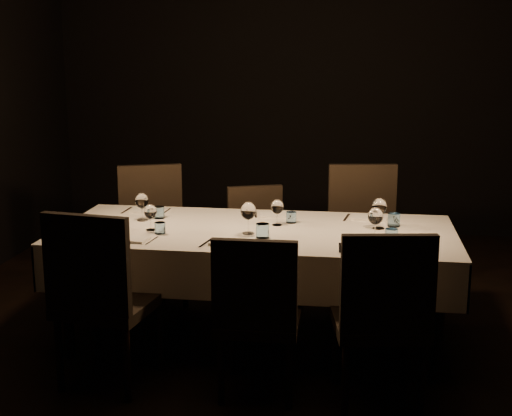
# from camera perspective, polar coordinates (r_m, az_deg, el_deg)

# --- Properties ---
(room) EXTENTS (5.01, 6.01, 3.01)m
(room) POSITION_cam_1_polar(r_m,az_deg,el_deg) (4.43, 0.00, 7.58)
(room) COLOR black
(room) RESTS_ON ground
(dining_table) EXTENTS (2.52, 1.12, 0.76)m
(dining_table) POSITION_cam_1_polar(r_m,az_deg,el_deg) (4.58, 0.00, -2.61)
(dining_table) COLOR black
(dining_table) RESTS_ON ground
(chair_near_left) EXTENTS (0.57, 0.57, 1.04)m
(chair_near_left) POSITION_cam_1_polar(r_m,az_deg,el_deg) (4.07, -12.35, -6.65)
(chair_near_left) COLOR black
(chair_near_left) RESTS_ON ground
(place_setting_near_left) EXTENTS (0.31, 0.39, 0.17)m
(place_setting_near_left) POSITION_cam_1_polar(r_m,az_deg,el_deg) (4.47, -8.72, -1.25)
(place_setting_near_left) COLOR white
(place_setting_near_left) RESTS_ON dining_table
(chair_near_center) EXTENTS (0.45, 0.45, 0.93)m
(chair_near_center) POSITION_cam_1_polar(r_m,az_deg,el_deg) (3.87, 0.09, -8.14)
(chair_near_center) COLOR black
(chair_near_center) RESTS_ON ground
(place_setting_near_center) EXTENTS (0.38, 0.42, 0.20)m
(place_setting_near_center) POSITION_cam_1_polar(r_m,az_deg,el_deg) (4.33, -0.74, -1.38)
(place_setting_near_center) COLOR white
(place_setting_near_center) RESTS_ON dining_table
(chair_near_right) EXTENTS (0.55, 0.55, 1.00)m
(chair_near_right) POSITION_cam_1_polar(r_m,az_deg,el_deg) (3.82, 10.07, -8.21)
(chair_near_right) COLOR black
(chair_near_right) RESTS_ON ground
(place_setting_near_right) EXTENTS (0.35, 0.41, 0.19)m
(place_setting_near_right) POSITION_cam_1_polar(r_m,az_deg,el_deg) (4.29, 9.61, -1.77)
(place_setting_near_right) COLOR white
(place_setting_near_right) RESTS_ON dining_table
(chair_far_left) EXTENTS (0.63, 0.63, 1.02)m
(chair_far_left) POSITION_cam_1_polar(r_m,az_deg,el_deg) (5.50, -8.27, -1.53)
(chair_far_left) COLOR black
(chair_far_left) RESTS_ON ground
(place_setting_far_left) EXTENTS (0.34, 0.41, 0.19)m
(place_setting_far_left) POSITION_cam_1_polar(r_m,az_deg,el_deg) (4.91, -8.71, 0.10)
(place_setting_far_left) COLOR white
(place_setting_far_left) RESTS_ON dining_table
(chair_far_center) EXTENTS (0.54, 0.54, 0.88)m
(chair_far_center) POSITION_cam_1_polar(r_m,az_deg,el_deg) (5.37, 0.15, -2.49)
(chair_far_center) COLOR black
(chair_far_center) RESTS_ON ground
(place_setting_far_center) EXTENTS (0.32, 0.40, 0.17)m
(place_setting_far_center) POSITION_cam_1_polar(r_m,az_deg,el_deg) (4.73, 1.90, -0.32)
(place_setting_far_center) COLOR white
(place_setting_far_center) RESTS_ON dining_table
(chair_far_right) EXTENTS (0.58, 0.58, 1.05)m
(chair_far_right) POSITION_cam_1_polar(r_m,az_deg,el_deg) (5.31, 8.65, -1.89)
(chair_far_right) COLOR black
(chair_far_right) RESTS_ON ground
(place_setting_far_right) EXTENTS (0.37, 0.42, 0.20)m
(place_setting_far_right) POSITION_cam_1_polar(r_m,az_deg,el_deg) (4.71, 9.85, -0.44)
(place_setting_far_right) COLOR white
(place_setting_far_right) RESTS_ON dining_table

